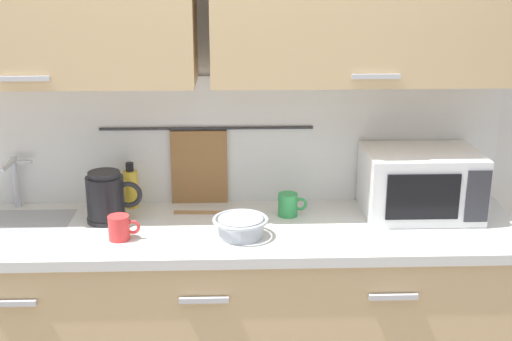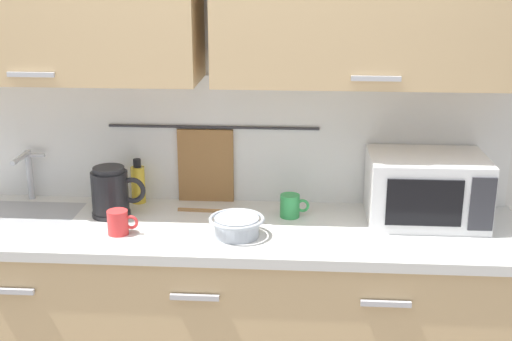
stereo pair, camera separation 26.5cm
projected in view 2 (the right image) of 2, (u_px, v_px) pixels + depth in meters
The scene contains 10 objects.
counter_unit at pixel (206, 323), 2.85m from camera, with size 2.53×0.64×0.90m.
back_wall_assembly at pixel (210, 60), 2.75m from camera, with size 3.70×0.41×2.50m.
sink_faucet at pixel (27, 169), 2.94m from camera, with size 0.09×0.17×0.22m.
microwave at pixel (426, 188), 2.72m from camera, with size 0.46×0.35×0.27m.
electric_kettle at pixel (111, 192), 2.78m from camera, with size 0.23×0.16×0.21m.
dish_soap_bottle at pixel (138, 183), 2.93m from camera, with size 0.06×0.06×0.20m.
mug_near_sink at pixel (119, 222), 2.60m from camera, with size 0.12×0.08×0.09m.
mixing_bowl at pixel (237, 225), 2.58m from camera, with size 0.21×0.21×0.08m.
mug_by_kettle at pixel (291, 206), 2.78m from camera, with size 0.12×0.08×0.09m.
wooden_spoon at pixel (218, 211), 2.84m from camera, with size 0.28×0.04×0.01m.
Camera 2 is at (0.37, -2.20, 1.91)m, focal length 47.68 mm.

